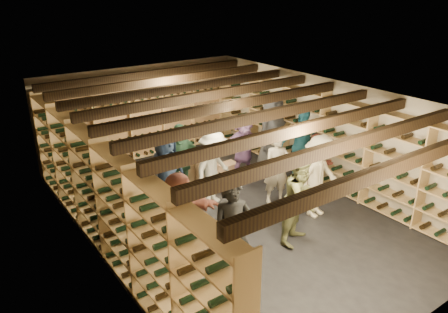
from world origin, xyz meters
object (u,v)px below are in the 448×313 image
person_3 (319,177)px  person_5 (180,219)px  person_8 (317,167)px  person_12 (272,132)px  person_11 (244,146)px  crate_stack_left (192,172)px  person_10 (179,162)px  person_1 (233,234)px  person_6 (166,171)px  person_0 (121,198)px  crate_stack_right (206,173)px  person_4 (301,146)px  person_2 (301,199)px  person_9 (213,168)px  crate_loose (227,167)px  person_7 (277,169)px

person_3 → person_5: person_3 is taller
person_8 → person_12: person_12 is taller
person_11 → crate_stack_left: bearing=178.0°
crate_stack_left → person_10: bearing=-145.8°
person_11 → person_5: bearing=-136.8°
person_1 → person_6: 2.73m
person_0 → person_5: (0.51, -1.19, -0.03)m
crate_stack_right → person_4: person_4 is taller
person_2 → person_5: person_2 is taller
person_4 → person_9: bearing=-163.7°
person_1 → person_9: (1.24, 2.37, -0.07)m
crate_stack_left → person_4: size_ratio=0.38×
person_3 → person_10: bearing=121.7°
person_6 → person_8: size_ratio=1.13×
crate_stack_right → person_11: (1.09, 0.00, 0.43)m
person_3 → person_12: bearing=62.9°
person_4 → crate_loose: bearing=146.5°
person_5 → person_12: 4.42m
person_2 → person_9: person_2 is taller
person_11 → person_8: bearing=-67.5°
crate_stack_right → crate_loose: 1.11m
person_0 → person_9: bearing=26.0°
person_2 → person_12: size_ratio=0.88×
person_3 → person_9: person_3 is taller
person_2 → person_7: (0.66, 1.35, -0.06)m
person_8 → person_12: 1.92m
crate_loose → crate_stack_left: bearing=-166.8°
person_2 → person_4: person_4 is taller
person_5 → crate_stack_left: bearing=42.5°
person_7 → person_6: bearing=173.5°
person_5 → person_11: 3.69m
person_7 → person_2: bearing=-94.4°
person_5 → person_12: (3.85, 2.16, 0.14)m
person_8 → person_9: bearing=162.9°
person_9 → person_1: bearing=-140.0°
person_3 → person_8: size_ratio=1.14×
crate_stack_left → person_6: (-0.97, -0.62, 0.50)m
person_6 → person_10: bearing=27.1°
crate_stack_right → person_4: size_ratio=0.38×
person_10 → person_12: bearing=25.0°
person_6 → person_12: (3.15, 0.40, 0.10)m
person_5 → person_10: bearing=47.7°
crate_stack_left → person_9: bearing=-93.2°
crate_stack_right → person_12: person_12 is taller
person_4 → person_8: 0.93m
person_7 → person_9: person_9 is taller
person_4 → person_7: person_4 is taller
person_2 → person_7: person_2 is taller
person_0 → person_9: person_0 is taller
person_0 → crate_loose: bearing=43.3°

